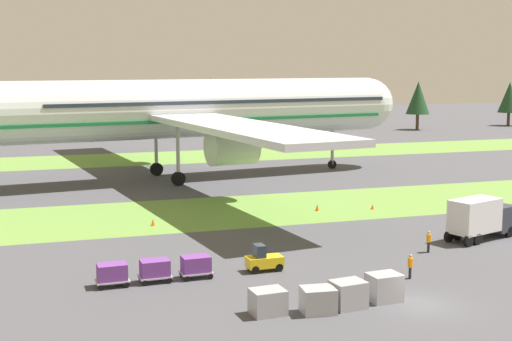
# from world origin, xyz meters

# --- Properties ---
(ground_plane) EXTENTS (400.00, 400.00, 0.00)m
(ground_plane) POSITION_xyz_m (0.00, 0.00, 0.00)
(ground_plane) COLOR #47474C
(grass_strip_near) EXTENTS (320.00, 15.86, 0.01)m
(grass_strip_near) POSITION_xyz_m (0.00, 31.35, 0.00)
(grass_strip_near) COLOR olive
(grass_strip_near) RESTS_ON ground
(grass_strip_far) EXTENTS (320.00, 15.86, 0.01)m
(grass_strip_far) POSITION_xyz_m (0.00, 75.08, 0.00)
(grass_strip_far) COLOR olive
(grass_strip_far) RESTS_ON ground
(airliner) EXTENTS (63.11, 78.25, 25.54)m
(airliner) POSITION_xyz_m (-3.47, 53.01, 9.16)
(airliner) COLOR silver
(airliner) RESTS_ON ground
(baggage_tug) EXTENTS (2.64, 1.39, 1.97)m
(baggage_tug) POSITION_xyz_m (-7.08, 10.08, 0.81)
(baggage_tug) COLOR yellow
(baggage_tug) RESTS_ON ground
(cargo_dolly_lead) EXTENTS (2.25, 1.57, 1.55)m
(cargo_dolly_lead) POSITION_xyz_m (-12.10, 9.91, 0.92)
(cargo_dolly_lead) COLOR #A3A3A8
(cargo_dolly_lead) RESTS_ON ground
(cargo_dolly_second) EXTENTS (2.25, 1.57, 1.55)m
(cargo_dolly_second) POSITION_xyz_m (-15.00, 9.81, 0.92)
(cargo_dolly_second) COLOR #A3A3A8
(cargo_dolly_second) RESTS_ON ground
(cargo_dolly_third) EXTENTS (2.25, 1.57, 1.55)m
(cargo_dolly_third) POSITION_xyz_m (-17.90, 9.72, 0.92)
(cargo_dolly_third) COLOR #A3A3A8
(cargo_dolly_third) RESTS_ON ground
(catering_truck) EXTENTS (7.33, 4.41, 3.58)m
(catering_truck) POSITION_xyz_m (13.53, 13.45, 1.95)
(catering_truck) COLOR #2D333D
(catering_truck) RESTS_ON ground
(ground_crew_marshaller) EXTENTS (0.36, 0.48, 1.74)m
(ground_crew_marshaller) POSITION_xyz_m (2.06, 5.21, 0.95)
(ground_crew_marshaller) COLOR black
(ground_crew_marshaller) RESTS_ON ground
(ground_crew_loader) EXTENTS (0.39, 0.46, 1.74)m
(ground_crew_loader) POSITION_xyz_m (7.02, 11.01, 0.95)
(ground_crew_loader) COLOR black
(ground_crew_loader) RESTS_ON ground
(uld_container_0) EXTENTS (2.10, 1.73, 1.52)m
(uld_container_0) POSITION_xyz_m (-9.68, 1.39, 0.76)
(uld_container_0) COLOR #A3A3A8
(uld_container_0) RESTS_ON ground
(uld_container_1) EXTENTS (2.15, 1.79, 1.54)m
(uld_container_1) POSITION_xyz_m (-6.71, 0.73, 0.77)
(uld_container_1) COLOR #A3A3A8
(uld_container_1) RESTS_ON ground
(uld_container_2) EXTENTS (2.12, 1.76, 1.74)m
(uld_container_2) POSITION_xyz_m (-1.90, 1.53, 0.87)
(uld_container_2) COLOR #A3A3A8
(uld_container_2) RESTS_ON ground
(uld_container_3) EXTENTS (2.18, 1.83, 1.69)m
(uld_container_3) POSITION_xyz_m (-4.62, 0.98, 0.84)
(uld_container_3) COLOR #A3A3A8
(uld_container_3) RESTS_ON ground
(taxiway_marker_0) EXTENTS (0.44, 0.44, 0.65)m
(taxiway_marker_0) POSITION_xyz_m (4.90, 28.82, 0.33)
(taxiway_marker_0) COLOR orange
(taxiway_marker_0) RESTS_ON ground
(taxiway_marker_1) EXTENTS (0.44, 0.44, 0.46)m
(taxiway_marker_1) POSITION_xyz_m (24.79, 24.27, 0.23)
(taxiway_marker_1) COLOR orange
(taxiway_marker_1) RESTS_ON ground
(taxiway_marker_2) EXTENTS (0.44, 0.44, 0.63)m
(taxiway_marker_2) POSITION_xyz_m (-12.19, 27.14, 0.32)
(taxiway_marker_2) COLOR orange
(taxiway_marker_2) RESTS_ON ground
(taxiway_marker_3) EXTENTS (0.44, 0.44, 0.53)m
(taxiway_marker_3) POSITION_xyz_m (10.60, 27.77, 0.26)
(taxiway_marker_3) COLOR orange
(taxiway_marker_3) RESTS_ON ground
(distant_tree_line) EXTENTS (180.04, 10.36, 11.96)m
(distant_tree_line) POSITION_xyz_m (3.96, 107.68, 6.92)
(distant_tree_line) COLOR #4C3823
(distant_tree_line) RESTS_ON ground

